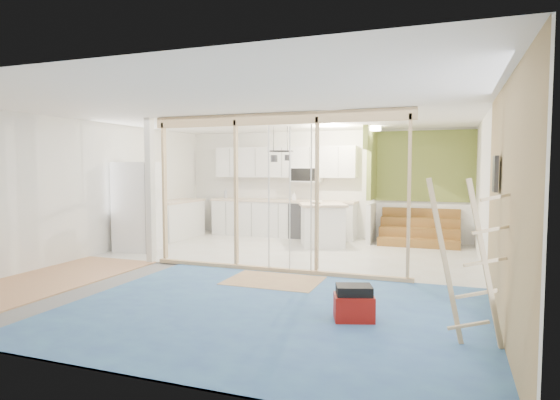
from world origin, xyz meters
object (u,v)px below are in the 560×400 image
(fridge, at_px, (139,207))
(island, at_px, (322,225))
(ladder, at_px, (470,263))
(toolbox, at_px, (354,304))

(fridge, relative_size, island, 1.45)
(island, bearing_deg, ladder, -84.00)
(island, distance_m, ladder, 5.79)
(fridge, bearing_deg, island, 20.05)
(toolbox, relative_size, ladder, 0.32)
(fridge, xyz_separation_m, toolbox, (5.02, -2.89, -0.72))
(island, height_order, toolbox, island)
(ladder, bearing_deg, toolbox, 148.07)
(island, relative_size, ladder, 0.78)
(toolbox, xyz_separation_m, ladder, (1.17, -0.38, 0.63))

